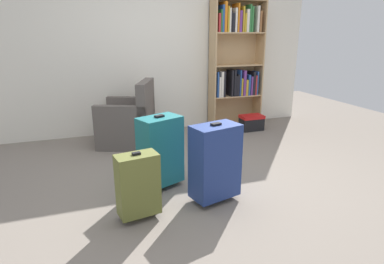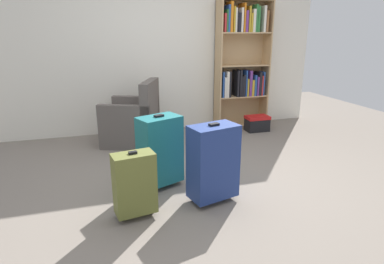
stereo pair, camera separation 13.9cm
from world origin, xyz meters
name	(u,v)px [view 1 (the left image)]	position (x,y,z in m)	size (l,w,h in m)	color
ground_plane	(210,181)	(0.00, 0.00, 0.00)	(8.79, 8.79, 0.00)	slate
back_wall	(160,48)	(0.00, 2.14, 1.30)	(5.03, 0.10, 2.60)	silver
bookshelf	(236,59)	(1.21, 1.93, 1.12)	(0.87, 0.30, 2.02)	tan
armchair	(129,122)	(-0.62, 1.52, 0.32)	(0.91, 0.91, 0.90)	#59514C
mug	(160,138)	(-0.19, 1.49, 0.05)	(0.12, 0.08, 0.10)	red
storage_box	(251,122)	(1.35, 1.55, 0.13)	(0.37, 0.24, 0.25)	black
suitcase_navy_blue	(215,161)	(-0.11, -0.38, 0.39)	(0.48, 0.35, 0.76)	navy
suitcase_teal	(160,150)	(-0.52, 0.06, 0.39)	(0.48, 0.39, 0.76)	#19666B
suitcase_olive	(138,185)	(-0.84, -0.46, 0.31)	(0.37, 0.24, 0.60)	brown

